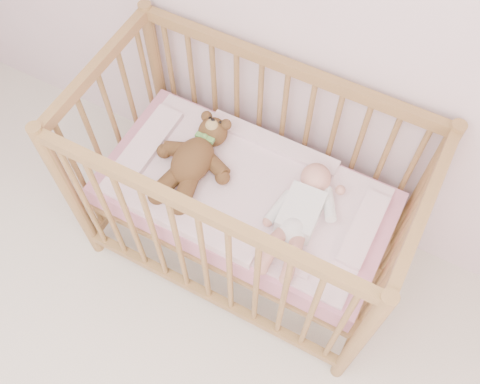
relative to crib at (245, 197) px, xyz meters
The scene contains 5 objects.
crib is the anchor object (origin of this frame).
mattress 0.01m from the crib, ahead, with size 1.22×0.62×0.13m, color pink.
blanket 0.06m from the crib, ahead, with size 1.10×0.58×0.06m, color #F6AAB9, non-canonical shape.
baby 0.29m from the crib, ahead, with size 0.27×0.56×0.13m, color white, non-canonical shape.
teddy_bear 0.28m from the crib, behind, with size 0.36×0.51×0.14m, color brown, non-canonical shape.
Camera 1 is at (0.49, 0.59, 2.48)m, focal length 40.00 mm.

